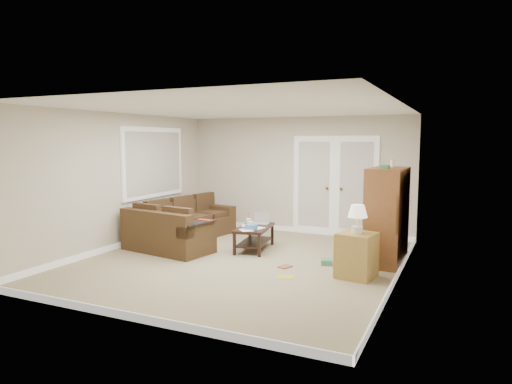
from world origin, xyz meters
The scene contains 17 objects.
floor centered at (0.00, 0.00, 0.00)m, with size 5.50×5.50×0.00m, color tan.
ceiling centered at (0.00, 0.00, 2.50)m, with size 5.00×5.50×0.02m, color white.
wall_left centered at (-2.50, 0.00, 1.25)m, with size 0.02×5.50×2.50m, color beige.
wall_right centered at (2.50, 0.00, 1.25)m, with size 0.02×5.50×2.50m, color beige.
wall_back centered at (0.00, 2.75, 1.25)m, with size 5.00×0.02×2.50m, color beige.
wall_front centered at (0.00, -2.75, 1.25)m, with size 5.00×0.02×2.50m, color beige.
baseboards centered at (0.00, 0.00, 0.05)m, with size 5.00×5.50×0.10m, color white, non-canonical shape.
french_doors centered at (0.85, 2.71, 1.04)m, with size 1.80×0.05×2.13m.
window_left centered at (-2.46, 1.00, 1.55)m, with size 0.05×1.92×1.42m.
sectional_sofa centered at (-1.66, 0.73, 0.30)m, with size 1.76×2.71×0.76m.
coffee_table centered at (-0.14, 0.87, 0.24)m, with size 0.69×1.12×0.72m.
tv_armoire centered at (2.20, 0.89, 0.79)m, with size 0.59×1.00×1.68m.
side_cabinet centered at (1.93, -0.06, 0.39)m, with size 0.58×0.58×1.07m.
space_heater centered at (1.93, 2.45, 0.14)m, with size 0.11×0.10×0.29m, color white.
floor_magazine centered at (0.99, -0.49, 0.00)m, with size 0.25×0.20×0.01m, color gold.
floor_greenbox centered at (1.34, 0.44, 0.04)m, with size 0.16×0.22×0.09m, color #3F8C54.
floor_book centered at (0.72, 0.02, 0.01)m, with size 0.16×0.22×0.02m, color brown.
Camera 1 is at (3.30, -6.59, 1.99)m, focal length 32.00 mm.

